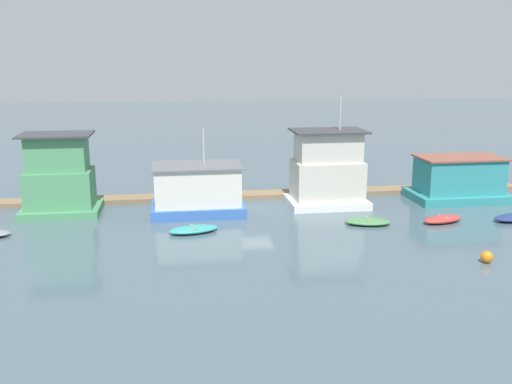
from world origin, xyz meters
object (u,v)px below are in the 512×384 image
(dinghy_teal, at_px, (193,229))
(buoy_orange, at_px, (487,257))
(dinghy_red, at_px, (443,219))
(houseboat_green, at_px, (59,179))
(houseboat_teal, at_px, (458,180))
(houseboat_white, at_px, (327,171))
(houseboat_blue, at_px, (197,190))
(dinghy_green, at_px, (368,221))
(mooring_post_centre, at_px, (53,192))

(dinghy_teal, height_order, buoy_orange, buoy_orange)
(dinghy_red, bearing_deg, houseboat_green, 166.84)
(houseboat_teal, bearing_deg, dinghy_teal, -164.82)
(houseboat_green, relative_size, houseboat_teal, 0.79)
(houseboat_white, xyz_separation_m, dinghy_teal, (-9.50, -5.09, -2.24))
(houseboat_white, xyz_separation_m, buoy_orange, (5.00, -12.34, -2.13))
(houseboat_blue, distance_m, houseboat_teal, 18.90)
(dinghy_teal, bearing_deg, houseboat_green, 147.29)
(houseboat_white, relative_size, dinghy_green, 2.46)
(houseboat_green, xyz_separation_m, houseboat_white, (17.98, -0.35, 0.06))
(houseboat_white, distance_m, buoy_orange, 13.48)
(dinghy_red, distance_m, mooring_post_centre, 26.02)
(houseboat_blue, bearing_deg, buoy_orange, -39.64)
(dinghy_teal, bearing_deg, dinghy_green, 0.66)
(dinghy_red, relative_size, mooring_post_centre, 1.39)
(houseboat_green, height_order, houseboat_blue, houseboat_blue)
(dinghy_green, bearing_deg, buoy_orange, -63.36)
(dinghy_red, bearing_deg, houseboat_white, 139.14)
(houseboat_white, bearing_deg, dinghy_red, -40.86)
(dinghy_teal, xyz_separation_m, mooring_post_centre, (-9.34, 7.21, 0.88))
(houseboat_teal, xyz_separation_m, dinghy_teal, (-19.35, -5.25, -1.28))
(houseboat_blue, relative_size, houseboat_white, 0.80)
(dinghy_red, bearing_deg, houseboat_teal, 55.31)
(dinghy_red, height_order, buoy_orange, buoy_orange)
(houseboat_white, relative_size, mooring_post_centre, 3.53)
(houseboat_blue, bearing_deg, mooring_post_centre, 163.86)
(houseboat_white, relative_size, houseboat_teal, 1.12)
(houseboat_green, xyz_separation_m, mooring_post_centre, (-0.86, 1.76, -1.30))
(buoy_orange, bearing_deg, dinghy_green, 116.64)
(dinghy_red, bearing_deg, dinghy_teal, 179.34)
(dinghy_teal, relative_size, dinghy_green, 1.04)
(dinghy_teal, bearing_deg, mooring_post_centre, 142.35)
(houseboat_white, bearing_deg, buoy_orange, -67.96)
(dinghy_green, xyz_separation_m, dinghy_red, (4.79, -0.30, 0.03))
(houseboat_teal, relative_size, dinghy_red, 2.26)
(houseboat_white, height_order, houseboat_teal, houseboat_white)
(dinghy_red, xyz_separation_m, mooring_post_centre, (-24.94, 7.39, 0.85))
(dinghy_teal, distance_m, dinghy_green, 10.80)
(houseboat_white, relative_size, buoy_orange, 12.44)
(dinghy_green, distance_m, dinghy_red, 4.80)
(dinghy_teal, bearing_deg, houseboat_white, 28.20)
(houseboat_blue, bearing_deg, houseboat_teal, 2.67)
(dinghy_green, height_order, buoy_orange, buoy_orange)
(houseboat_teal, distance_m, dinghy_red, 6.72)
(houseboat_white, xyz_separation_m, dinghy_red, (6.09, -5.27, -2.21))
(dinghy_red, relative_size, buoy_orange, 4.89)
(buoy_orange, bearing_deg, houseboat_teal, 68.77)
(mooring_post_centre, bearing_deg, dinghy_red, -16.51)
(houseboat_green, distance_m, houseboat_blue, 9.05)
(houseboat_blue, relative_size, houseboat_teal, 0.90)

